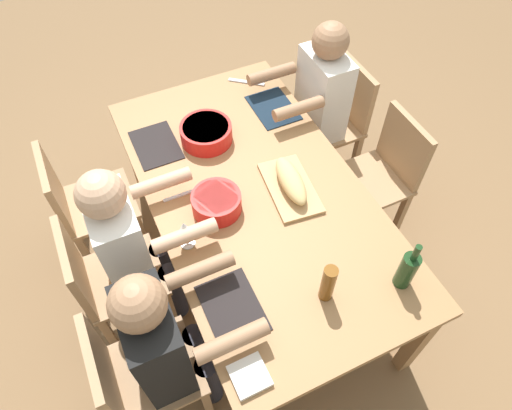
{
  "coord_description": "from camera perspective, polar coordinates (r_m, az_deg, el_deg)",
  "views": [
    {
      "loc": [
        -1.33,
        0.62,
        2.57
      ],
      "look_at": [
        0.0,
        0.0,
        0.63
      ],
      "focal_mm": 32.4,
      "sensor_mm": 36.0,
      "label": 1
    }
  ],
  "objects": [
    {
      "name": "serving_bowl_fruit",
      "position": [
        2.24,
        -4.91,
        0.41
      ],
      "size": [
        0.24,
        0.24,
        0.1
      ],
      "color": "red",
      "rests_on": "dining_table"
    },
    {
      "name": "wine_glass",
      "position": [
        2.09,
        -8.8,
        -3.01
      ],
      "size": [
        0.08,
        0.08,
        0.17
      ],
      "color": "silver",
      "rests_on": "dining_table"
    },
    {
      "name": "chair_near_center",
      "position": [
        2.87,
        15.42,
        3.93
      ],
      "size": [
        0.4,
        0.4,
        0.85
      ],
      "color": "#A87F56",
      "rests_on": "ground_plane"
    },
    {
      "name": "chair_far_right",
      "position": [
        2.8,
        -20.63,
        0.22
      ],
      "size": [
        0.4,
        0.4,
        0.85
      ],
      "color": "#A87F56",
      "rests_on": "ground_plane"
    },
    {
      "name": "chair_far_center",
      "position": [
        2.48,
        -18.1,
        -8.64
      ],
      "size": [
        0.4,
        0.4,
        0.85
      ],
      "color": "#A87F56",
      "rests_on": "ground_plane"
    },
    {
      "name": "diner_far_center",
      "position": [
        2.3,
        -15.11,
        -4.54
      ],
      "size": [
        0.41,
        0.53,
        1.2
      ],
      "color": "#2D2D38",
      "rests_on": "ground_plane"
    },
    {
      "name": "placemat_near_right",
      "position": [
        2.79,
        2.13,
        11.91
      ],
      "size": [
        0.32,
        0.23,
        0.01
      ],
      "primitive_type": "cube",
      "color": "#142333",
      "rests_on": "dining_table"
    },
    {
      "name": "beer_bottle",
      "position": [
        1.96,
        8.88,
        -9.55
      ],
      "size": [
        0.06,
        0.06,
        0.22
      ],
      "primitive_type": "cylinder",
      "color": "brown",
      "rests_on": "dining_table"
    },
    {
      "name": "diner_near_right",
      "position": [
        2.93,
        7.46,
        12.77
      ],
      "size": [
        0.41,
        0.53,
        1.2
      ],
      "color": "#2D2D38",
      "rests_on": "ground_plane"
    },
    {
      "name": "wine_bottle",
      "position": [
        2.07,
        18.17,
        -7.59
      ],
      "size": [
        0.08,
        0.08,
        0.29
      ],
      "color": "#193819",
      "rests_on": "dining_table"
    },
    {
      "name": "ground_plane",
      "position": [
        2.96,
        -0.0,
        -7.36
      ],
      "size": [
        8.0,
        8.0,
        0.0
      ],
      "primitive_type": "plane",
      "color": "brown"
    },
    {
      "name": "carving_knife",
      "position": [
        2.97,
        -1.18,
        14.95
      ],
      "size": [
        0.16,
        0.2,
        0.01
      ],
      "primitive_type": "cube",
      "rotation": [
        0.0,
        0.0,
        0.9
      ],
      "color": "silver",
      "rests_on": "dining_table"
    },
    {
      "name": "cutting_board",
      "position": [
        2.36,
        4.25,
        2.15
      ],
      "size": [
        0.42,
        0.26,
        0.02
      ],
      "primitive_type": "cube",
      "rotation": [
        0.0,
        0.0,
        -0.11
      ],
      "color": "tan",
      "rests_on": "dining_table"
    },
    {
      "name": "fork_far_center",
      "position": [
        2.36,
        -9.42,
        1.18
      ],
      "size": [
        0.02,
        0.17,
        0.01
      ],
      "primitive_type": "cube",
      "rotation": [
        0.0,
        0.0,
        -0.01
      ],
      "color": "silver",
      "rests_on": "dining_table"
    },
    {
      "name": "napkin_stack",
      "position": [
        1.9,
        -0.8,
        -20.34
      ],
      "size": [
        0.14,
        0.14,
        0.02
      ],
      "primitive_type": "cube",
      "rotation": [
        0.0,
        0.0,
        0.01
      ],
      "color": "white",
      "rests_on": "dining_table"
    },
    {
      "name": "serving_bowl_greens",
      "position": [
        2.57,
        -6.18,
        8.94
      ],
      "size": [
        0.28,
        0.28,
        0.1
      ],
      "color": "red",
      "rests_on": "dining_table"
    },
    {
      "name": "chair_far_left",
      "position": [
        2.25,
        -14.73,
        -19.71
      ],
      "size": [
        0.4,
        0.4,
        0.85
      ],
      "color": "#A87F56",
      "rests_on": "ground_plane"
    },
    {
      "name": "placemat_far_left",
      "position": [
        2.01,
        -2.96,
        -12.56
      ],
      "size": [
        0.32,
        0.23,
        0.01
      ],
      "primitive_type": "cube",
      "color": "black",
      "rests_on": "dining_table"
    },
    {
      "name": "placemat_far_right",
      "position": [
        2.62,
        -12.26,
        7.25
      ],
      "size": [
        0.32,
        0.23,
        0.01
      ],
      "primitive_type": "cube",
      "color": "black",
      "rests_on": "dining_table"
    },
    {
      "name": "chair_near_right",
      "position": [
        3.15,
        9.98,
        10.61
      ],
      "size": [
        0.4,
        0.4,
        0.85
      ],
      "color": "#A87F56",
      "rests_on": "ground_plane"
    },
    {
      "name": "bread_loaf",
      "position": [
        2.31,
        4.33,
        3.01
      ],
      "size": [
        0.33,
        0.14,
        0.09
      ],
      "primitive_type": "ellipsoid",
      "rotation": [
        0.0,
        0.0,
        -0.11
      ],
      "color": "tan",
      "rests_on": "cutting_board"
    },
    {
      "name": "dining_table",
      "position": [
        2.4,
        -0.0,
        0.53
      ],
      "size": [
        1.93,
        1.04,
        0.74
      ],
      "color": "#9E7044",
      "rests_on": "ground_plane"
    },
    {
      "name": "diner_far_left",
      "position": [
        2.04,
        -10.94,
        -16.13
      ],
      "size": [
        0.41,
        0.53,
        1.2
      ],
      "color": "#2D2D38",
      "rests_on": "ground_plane"
    }
  ]
}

